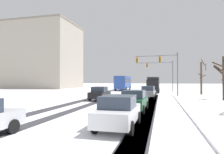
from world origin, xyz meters
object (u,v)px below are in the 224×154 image
(car_grey_lead, at_px, (148,92))
(bus_oncoming, at_px, (123,82))
(car_black_second, at_px, (100,93))
(car_dark_green_third, at_px, (134,101))
(traffic_signal_far_right, at_px, (162,70))
(car_white_fourth, at_px, (119,111))
(bare_tree_sidewalk_mid, at_px, (223,75))
(bare_tree_sidewalk_far, at_px, (202,77))
(box_truck_delivery, at_px, (153,84))
(traffic_signal_near_right, at_px, (162,65))
(office_building_far_left_block, at_px, (38,56))

(car_grey_lead, xyz_separation_m, bus_oncoming, (-7.30, 20.43, 1.18))
(car_black_second, distance_m, car_dark_green_third, 8.92)
(traffic_signal_far_right, bearing_deg, car_white_fourth, -94.02)
(traffic_signal_far_right, height_order, car_dark_green_third, traffic_signal_far_right)
(traffic_signal_far_right, distance_m, car_white_fourth, 32.70)
(bus_oncoming, height_order, bare_tree_sidewalk_mid, bare_tree_sidewalk_mid)
(car_dark_green_third, distance_m, bare_tree_sidewalk_far, 22.51)
(bus_oncoming, height_order, box_truck_delivery, bus_oncoming)
(car_white_fourth, bearing_deg, car_dark_green_third, 89.53)
(car_white_fourth, relative_size, bare_tree_sidewalk_mid, 0.72)
(bare_tree_sidewalk_mid, bearing_deg, car_black_second, -166.40)
(traffic_signal_near_right, relative_size, bare_tree_sidewalk_mid, 1.14)
(bus_oncoming, xyz_separation_m, box_truck_delivery, (7.52, -8.05, -0.36))
(traffic_signal_near_right, height_order, car_grey_lead, traffic_signal_near_right)
(box_truck_delivery, relative_size, office_building_far_left_block, 0.30)
(traffic_signal_far_right, height_order, office_building_far_left_block, office_building_far_left_block)
(car_white_fourth, height_order, bus_oncoming, bus_oncoming)
(traffic_signal_near_right, xyz_separation_m, car_white_fourth, (-2.23, -20.60, -3.84))
(car_black_second, xyz_separation_m, car_white_fourth, (5.07, -12.84, 0.00))
(car_black_second, distance_m, car_white_fourth, 13.80)
(bare_tree_sidewalk_far, bearing_deg, office_building_far_left_block, 157.21)
(box_truck_delivery, height_order, office_building_far_left_block, office_building_far_left_block)
(car_grey_lead, relative_size, bare_tree_sidewalk_mid, 0.73)
(bare_tree_sidewalk_mid, distance_m, bare_tree_sidewalk_far, 9.88)
(box_truck_delivery, xyz_separation_m, bare_tree_sidewalk_far, (8.13, -3.37, 1.33))
(bare_tree_sidewalk_far, bearing_deg, car_white_fourth, -108.46)
(bare_tree_sidewalk_mid, bearing_deg, bus_oncoming, 127.34)
(car_white_fourth, distance_m, bus_oncoming, 38.25)
(bare_tree_sidewalk_mid, height_order, bare_tree_sidewalk_far, bare_tree_sidewalk_far)
(traffic_signal_far_right, distance_m, car_grey_lead, 15.80)
(car_dark_green_third, xyz_separation_m, bare_tree_sidewalk_mid, (9.28, 10.79, 2.15))
(car_black_second, height_order, bus_oncoming, bus_oncoming)
(office_building_far_left_block, bearing_deg, car_black_second, -45.98)
(box_truck_delivery, bearing_deg, car_dark_green_third, -91.35)
(car_dark_green_third, distance_m, office_building_far_left_block, 54.43)
(traffic_signal_far_right, height_order, car_white_fourth, traffic_signal_far_right)
(box_truck_delivery, bearing_deg, car_grey_lead, -91.02)
(traffic_signal_far_right, distance_m, office_building_far_left_block, 40.89)
(box_truck_delivery, xyz_separation_m, bare_tree_sidewalk_mid, (8.71, -13.23, 1.33))
(bare_tree_sidewalk_far, bearing_deg, car_grey_lead, -132.82)
(box_truck_delivery, bearing_deg, bus_oncoming, 133.08)
(car_black_second, distance_m, bare_tree_sidewalk_far, 19.32)
(traffic_signal_far_right, xyz_separation_m, car_black_second, (-7.34, -19.58, -3.70))
(car_dark_green_third, xyz_separation_m, bare_tree_sidewalk_far, (8.70, 20.66, 2.14))
(car_dark_green_third, bearing_deg, bus_oncoming, 102.24)
(traffic_signal_near_right, relative_size, box_truck_delivery, 0.88)
(car_white_fourth, bearing_deg, box_truck_delivery, 88.81)
(box_truck_delivery, distance_m, office_building_far_left_block, 40.83)
(traffic_signal_far_right, height_order, bare_tree_sidewalk_mid, traffic_signal_far_right)
(car_grey_lead, bearing_deg, car_white_fourth, -91.31)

